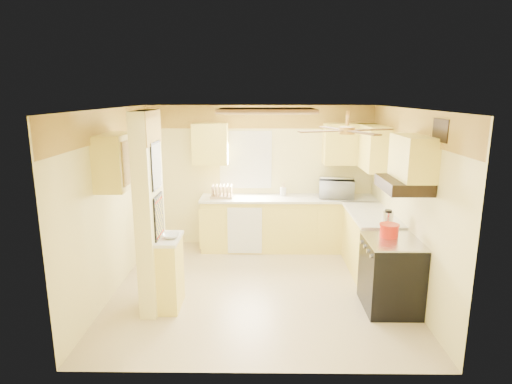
{
  "coord_description": "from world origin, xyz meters",
  "views": [
    {
      "loc": [
        0.02,
        -5.61,
        2.68
      ],
      "look_at": [
        -0.05,
        0.35,
        1.32
      ],
      "focal_mm": 30.0,
      "sensor_mm": 36.0,
      "label": 1
    }
  ],
  "objects_px": {
    "kettle": "(388,218)",
    "stove": "(391,274)",
    "microwave": "(337,188)",
    "dutch_oven": "(389,230)",
    "bowl": "(171,236)"
  },
  "relations": [
    {
      "from": "kettle",
      "to": "dutch_oven",
      "type": "bearing_deg",
      "value": -103.81
    },
    {
      "from": "microwave",
      "to": "dutch_oven",
      "type": "relative_size",
      "value": 2.35
    },
    {
      "from": "bowl",
      "to": "kettle",
      "type": "xyz_separation_m",
      "value": [
        2.84,
        0.55,
        0.07
      ]
    },
    {
      "from": "bowl",
      "to": "microwave",
      "type": "bearing_deg",
      "value": 41.79
    },
    {
      "from": "microwave",
      "to": "kettle",
      "type": "height_order",
      "value": "microwave"
    },
    {
      "from": "stove",
      "to": "dutch_oven",
      "type": "distance_m",
      "value": 0.56
    },
    {
      "from": "stove",
      "to": "bowl",
      "type": "bearing_deg",
      "value": -179.57
    },
    {
      "from": "microwave",
      "to": "dutch_oven",
      "type": "distance_m",
      "value": 2.04
    },
    {
      "from": "bowl",
      "to": "kettle",
      "type": "distance_m",
      "value": 2.9
    },
    {
      "from": "stove",
      "to": "bowl",
      "type": "distance_m",
      "value": 2.81
    },
    {
      "from": "dutch_oven",
      "to": "kettle",
      "type": "relative_size",
      "value": 1.15
    },
    {
      "from": "bowl",
      "to": "dutch_oven",
      "type": "distance_m",
      "value": 2.75
    },
    {
      "from": "dutch_oven",
      "to": "microwave",
      "type": "bearing_deg",
      "value": 99.16
    },
    {
      "from": "bowl",
      "to": "kettle",
      "type": "height_order",
      "value": "kettle"
    },
    {
      "from": "kettle",
      "to": "stove",
      "type": "bearing_deg",
      "value": -98.5
    }
  ]
}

